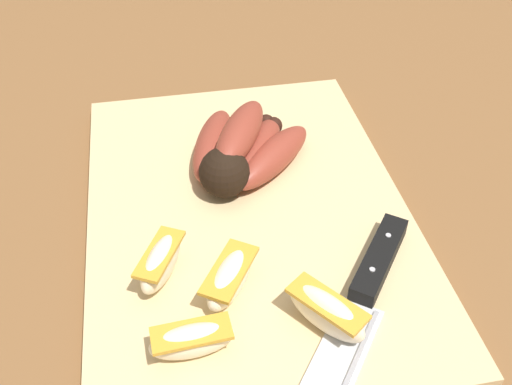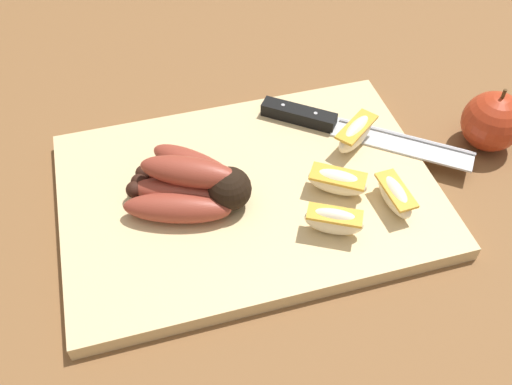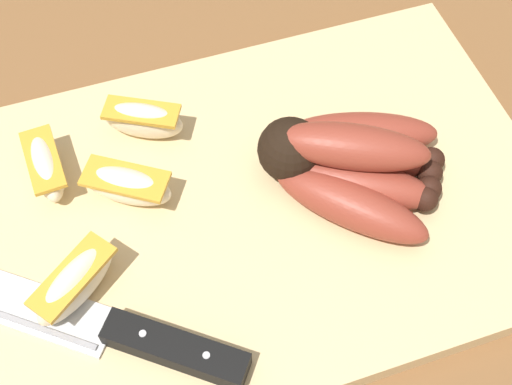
{
  "view_description": "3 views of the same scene",
  "coord_description": "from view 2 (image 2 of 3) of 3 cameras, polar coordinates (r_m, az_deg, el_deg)",
  "views": [
    {
      "loc": [
        -0.41,
        0.09,
        0.41
      ],
      "look_at": [
        0.01,
        0.01,
        0.03
      ],
      "focal_mm": 41.55,
      "sensor_mm": 36.0,
      "label": 1
    },
    {
      "loc": [
        0.12,
        0.45,
        0.52
      ],
      "look_at": [
        0.0,
        0.04,
        0.04
      ],
      "focal_mm": 39.78,
      "sensor_mm": 36.0,
      "label": 2
    },
    {
      "loc": [
        -0.09,
        -0.24,
        0.46
      ],
      "look_at": [
        -0.0,
        0.01,
        0.05
      ],
      "focal_mm": 46.98,
      "sensor_mm": 36.0,
      "label": 3
    }
  ],
  "objects": [
    {
      "name": "apple_wedge_near",
      "position": [
        0.67,
        8.19,
        1.09
      ],
      "size": [
        0.07,
        0.06,
        0.03
      ],
      "color": "#F4E5C1",
      "rests_on": "cutting_board"
    },
    {
      "name": "apple_wedge_middle",
      "position": [
        0.66,
        13.79,
        -0.28
      ],
      "size": [
        0.03,
        0.07,
        0.03
      ],
      "color": "#F4E5C1",
      "rests_on": "cutting_board"
    },
    {
      "name": "apple_wedge_far",
      "position": [
        0.72,
        10.0,
        5.88
      ],
      "size": [
        0.07,
        0.06,
        0.04
      ],
      "color": "#F4E5C1",
      "rests_on": "cutting_board"
    },
    {
      "name": "cutting_board",
      "position": [
        0.68,
        -0.76,
        -0.09
      ],
      "size": [
        0.44,
        0.31,
        0.02
      ],
      "primitive_type": "cube",
      "color": "#DBBC84",
      "rests_on": "ground_plane"
    },
    {
      "name": "banana_bunch",
      "position": [
        0.65,
        -6.48,
        0.82
      ],
      "size": [
        0.15,
        0.15,
        0.06
      ],
      "color": "black",
      "rests_on": "cutting_board"
    },
    {
      "name": "whole_apple",
      "position": [
        0.79,
        22.68,
        6.61
      ],
      "size": [
        0.08,
        0.08,
        0.09
      ],
      "color": "#AD3319",
      "rests_on": "ground_plane"
    },
    {
      "name": "ground_plane",
      "position": [
        0.7,
        -0.63,
        0.57
      ],
      "size": [
        6.0,
        6.0,
        0.0
      ],
      "primitive_type": "plane",
      "color": "brown"
    },
    {
      "name": "apple_wedge_extra",
      "position": [
        0.62,
        7.84,
        -2.85
      ],
      "size": [
        0.07,
        0.05,
        0.04
      ],
      "color": "#F4E5C1",
      "rests_on": "cutting_board"
    },
    {
      "name": "chefs_knife",
      "position": [
        0.75,
        7.85,
        6.75
      ],
      "size": [
        0.24,
        0.19,
        0.02
      ],
      "color": "silver",
      "rests_on": "cutting_board"
    }
  ]
}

